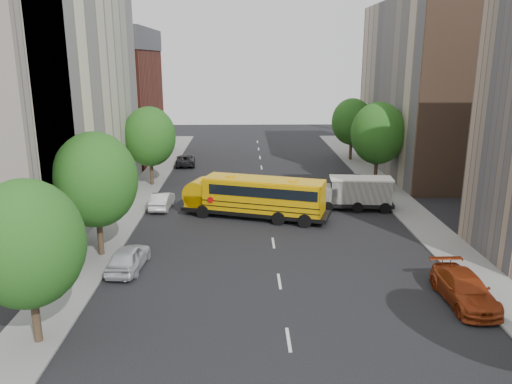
{
  "coord_description": "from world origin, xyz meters",
  "views": [
    {
      "loc": [
        -1.9,
        -33.66,
        12.14
      ],
      "look_at": [
        -1.08,
        2.0,
        2.51
      ],
      "focal_mm": 35.0,
      "sensor_mm": 36.0,
      "label": 1
    }
  ],
  "objects_px": {
    "street_tree_0": "(27,244)",
    "parked_car_0": "(128,258)",
    "parked_car_2": "(185,160)",
    "parked_car_3": "(464,289)",
    "parked_car_4": "(357,182)",
    "street_tree_1": "(95,180)",
    "street_tree_4": "(378,133)",
    "street_tree_2": "(150,137)",
    "school_bus": "(254,195)",
    "safari_truck": "(355,193)",
    "parked_car_1": "(162,200)",
    "street_tree_5": "(352,122)"
  },
  "relations": [
    {
      "from": "street_tree_4",
      "to": "street_tree_5",
      "type": "xyz_separation_m",
      "value": [
        -0.0,
        12.0,
        -0.37
      ]
    },
    {
      "from": "street_tree_2",
      "to": "safari_truck",
      "type": "height_order",
      "value": "street_tree_2"
    },
    {
      "from": "parked_car_2",
      "to": "parked_car_3",
      "type": "height_order",
      "value": "parked_car_3"
    },
    {
      "from": "parked_car_0",
      "to": "parked_car_1",
      "type": "height_order",
      "value": "parked_car_0"
    },
    {
      "from": "street_tree_2",
      "to": "school_bus",
      "type": "distance_m",
      "value": 14.56
    },
    {
      "from": "school_bus",
      "to": "parked_car_3",
      "type": "xyz_separation_m",
      "value": [
        10.47,
        -14.32,
        -1.06
      ]
    },
    {
      "from": "street_tree_0",
      "to": "safari_truck",
      "type": "height_order",
      "value": "street_tree_0"
    },
    {
      "from": "street_tree_2",
      "to": "parked_car_1",
      "type": "bearing_deg",
      "value": -74.13
    },
    {
      "from": "street_tree_2",
      "to": "parked_car_0",
      "type": "distance_m",
      "value": 20.67
    },
    {
      "from": "school_bus",
      "to": "parked_car_1",
      "type": "bearing_deg",
      "value": 179.0
    },
    {
      "from": "parked_car_1",
      "to": "parked_car_4",
      "type": "relative_size",
      "value": 1.07
    },
    {
      "from": "street_tree_0",
      "to": "parked_car_2",
      "type": "distance_m",
      "value": 37.67
    },
    {
      "from": "street_tree_4",
      "to": "parked_car_2",
      "type": "height_order",
      "value": "street_tree_4"
    },
    {
      "from": "safari_truck",
      "to": "parked_car_1",
      "type": "xyz_separation_m",
      "value": [
        -15.96,
        0.59,
        -0.73
      ]
    },
    {
      "from": "safari_truck",
      "to": "parked_car_0",
      "type": "distance_m",
      "value": 19.87
    },
    {
      "from": "street_tree_0",
      "to": "street_tree_5",
      "type": "height_order",
      "value": "street_tree_5"
    },
    {
      "from": "street_tree_0",
      "to": "school_bus",
      "type": "xyz_separation_m",
      "value": [
        9.79,
        17.65,
        -2.83
      ]
    },
    {
      "from": "street_tree_1",
      "to": "street_tree_4",
      "type": "height_order",
      "value": "street_tree_4"
    },
    {
      "from": "street_tree_0",
      "to": "parked_car_1",
      "type": "bearing_deg",
      "value": 83.8
    },
    {
      "from": "parked_car_2",
      "to": "parked_car_1",
      "type": "bearing_deg",
      "value": 84.91
    },
    {
      "from": "safari_truck",
      "to": "school_bus",
      "type": "bearing_deg",
      "value": -160.87
    },
    {
      "from": "street_tree_4",
      "to": "parked_car_2",
      "type": "xyz_separation_m",
      "value": [
        -19.8,
        9.4,
        -4.43
      ]
    },
    {
      "from": "street_tree_0",
      "to": "parked_car_0",
      "type": "relative_size",
      "value": 1.68
    },
    {
      "from": "street_tree_1",
      "to": "parked_car_0",
      "type": "distance_m",
      "value": 5.21
    },
    {
      "from": "street_tree_1",
      "to": "parked_car_1",
      "type": "xyz_separation_m",
      "value": [
        2.2,
        10.26,
        -4.27
      ]
    },
    {
      "from": "street_tree_0",
      "to": "parked_car_2",
      "type": "relative_size",
      "value": 1.58
    },
    {
      "from": "school_bus",
      "to": "safari_truck",
      "type": "height_order",
      "value": "school_bus"
    },
    {
      "from": "street_tree_2",
      "to": "street_tree_1",
      "type": "bearing_deg",
      "value": -90.0
    },
    {
      "from": "street_tree_2",
      "to": "parked_car_2",
      "type": "relative_size",
      "value": 1.65
    },
    {
      "from": "street_tree_1",
      "to": "street_tree_2",
      "type": "relative_size",
      "value": 1.03
    },
    {
      "from": "parked_car_4",
      "to": "school_bus",
      "type": "bearing_deg",
      "value": -132.99
    },
    {
      "from": "street_tree_1",
      "to": "school_bus",
      "type": "height_order",
      "value": "street_tree_1"
    },
    {
      "from": "parked_car_2",
      "to": "street_tree_5",
      "type": "bearing_deg",
      "value": -177.6
    },
    {
      "from": "street_tree_0",
      "to": "street_tree_2",
      "type": "height_order",
      "value": "street_tree_2"
    },
    {
      "from": "street_tree_2",
      "to": "street_tree_5",
      "type": "bearing_deg",
      "value": 28.61
    },
    {
      "from": "parked_car_1",
      "to": "parked_car_3",
      "type": "height_order",
      "value": "parked_car_3"
    },
    {
      "from": "street_tree_4",
      "to": "parked_car_1",
      "type": "xyz_separation_m",
      "value": [
        -19.8,
        -7.74,
        -4.39
      ]
    },
    {
      "from": "street_tree_2",
      "to": "street_tree_0",
      "type": "bearing_deg",
      "value": -90.0
    },
    {
      "from": "school_bus",
      "to": "parked_car_0",
      "type": "height_order",
      "value": "school_bus"
    },
    {
      "from": "parked_car_2",
      "to": "street_tree_4",
      "type": "bearing_deg",
      "value": 149.52
    },
    {
      "from": "school_bus",
      "to": "parked_car_1",
      "type": "distance_m",
      "value": 8.11
    },
    {
      "from": "street_tree_2",
      "to": "parked_car_0",
      "type": "bearing_deg",
      "value": -83.77
    },
    {
      "from": "parked_car_4",
      "to": "street_tree_1",
      "type": "bearing_deg",
      "value": -134.55
    },
    {
      "from": "parked_car_0",
      "to": "parked_car_1",
      "type": "relative_size",
      "value": 1.06
    },
    {
      "from": "street_tree_2",
      "to": "street_tree_4",
      "type": "relative_size",
      "value": 0.95
    },
    {
      "from": "parked_car_0",
      "to": "parked_car_4",
      "type": "distance_m",
      "value": 25.58
    },
    {
      "from": "street_tree_0",
      "to": "street_tree_5",
      "type": "xyz_separation_m",
      "value": [
        22.0,
        40.0,
        0.06
      ]
    },
    {
      "from": "street_tree_4",
      "to": "parked_car_1",
      "type": "relative_size",
      "value": 1.94
    },
    {
      "from": "street_tree_2",
      "to": "parked_car_4",
      "type": "relative_size",
      "value": 1.98
    },
    {
      "from": "parked_car_0",
      "to": "parked_car_1",
      "type": "bearing_deg",
      "value": -85.4
    }
  ]
}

